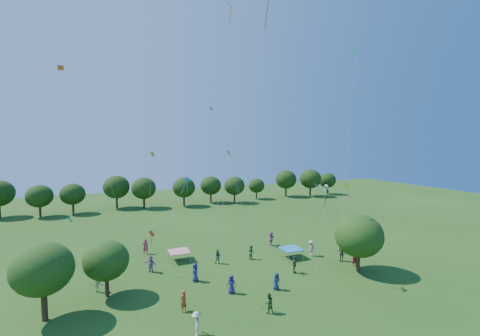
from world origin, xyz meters
name	(u,v)px	position (x,y,z in m)	size (l,w,h in m)	color
near_tree_west	(43,269)	(-15.38, 14.98, 3.92)	(4.34, 4.34, 5.89)	#422B19
near_tree_north	(106,260)	(-11.07, 17.22, 3.18)	(3.79, 3.79, 4.89)	#422B19
near_tree_east	(359,236)	(12.69, 12.87, 3.78)	(4.85, 4.85, 5.97)	#422B19
treeline	(154,188)	(-1.73, 55.43, 4.09)	(88.01, 8.77, 6.77)	#422B19
tent_red_stripe	(179,252)	(-3.52, 23.22, 1.04)	(2.20, 2.20, 1.10)	red
tent_blue	(291,249)	(8.57, 19.08, 1.04)	(2.20, 2.20, 1.10)	#1D79BD
crowd_person_0	(276,281)	(2.98, 12.63, 0.77)	(0.76, 0.41, 1.55)	navy
crowd_person_1	(355,259)	(13.41, 14.11, 0.85)	(0.63, 0.41, 1.69)	maroon
crowd_person_2	(251,252)	(4.14, 20.49, 0.80)	(0.79, 0.42, 1.59)	#285F35
crowd_person_3	(97,283)	(-11.86, 18.48, 0.79)	(1.04, 0.46, 1.58)	#A4A283
crowd_person_4	(294,265)	(6.50, 15.16, 0.87)	(1.03, 0.47, 1.75)	#3B352F
crowd_person_5	(150,264)	(-6.92, 21.14, 0.86)	(1.61, 0.57, 1.72)	#9D5DA0
crowd_person_6	(195,272)	(-3.27, 17.19, 0.89)	(0.88, 0.47, 1.78)	navy
crowd_person_7	(183,301)	(-5.59, 12.18, 0.85)	(0.64, 0.41, 1.70)	#9E3C1C
crowd_person_8	(218,257)	(0.19, 20.59, 0.79)	(0.78, 0.42, 1.58)	#275C3F
crowd_person_9	(196,324)	(-5.50, 8.72, 0.84)	(1.09, 0.49, 1.67)	beige
crowd_person_10	(341,253)	(13.13, 15.89, 0.90)	(1.06, 0.48, 1.80)	#443C36
crowd_person_11	(271,239)	(8.56, 23.86, 0.91)	(1.70, 0.61, 1.82)	#995993
crowd_person_12	(231,284)	(-1.00, 13.56, 0.82)	(0.81, 0.44, 1.63)	navy
crowd_person_13	(145,246)	(-6.75, 26.97, 0.92)	(0.69, 0.44, 1.84)	#9C1C44
crowd_person_14	(269,303)	(0.46, 9.40, 0.79)	(0.78, 0.42, 1.58)	#2A5524
crowd_person_15	(311,248)	(11.06, 18.70, 0.91)	(1.20, 0.54, 1.83)	#BAA495
pirate_kite	(326,188)	(7.84, 12.11, 9.01)	(1.79, 1.27, 8.28)	black
red_high_kite	(254,52)	(2.06, 15.55, 21.54)	(7.47, 1.69, 26.30)	red
small_kite_0	(151,236)	(-6.89, 20.40, 3.96)	(1.04, 2.28, 3.19)	#EB400D
small_kite_1	(227,97)	(-2.97, 9.37, 16.36)	(0.79, 1.28, 21.34)	orange
small_kite_2	(150,187)	(-7.51, 15.45, 9.54)	(1.34, 0.93, 11.15)	gold
small_kite_3	(81,234)	(-12.83, 15.49, 6.17)	(3.51, 1.40, 6.26)	#1C9C58
small_kite_4	(182,191)	(-2.76, 24.60, 7.65)	(4.32, 0.63, 7.92)	#1278B7
small_kite_5	(313,195)	(12.09, 20.02, 6.99)	(2.85, 1.19, 6.99)	#7C1582
small_kite_6	(249,189)	(5.63, 24.31, 7.41)	(1.03, 0.86, 7.81)	silver
small_kite_7	(351,113)	(10.51, 12.11, 16.02)	(1.24, 3.32, 20.23)	#0ED9CF
small_kite_8	(80,114)	(-13.20, 26.73, 16.32)	(7.58, 6.20, 20.29)	#CA570B
small_kite_9	(232,165)	(2.15, 21.27, 10.70)	(3.72, 0.76, 11.14)	#FE470D
small_kite_10	(345,194)	(11.23, 13.39, 8.04)	(0.70, 1.49, 7.95)	gold
small_kite_11	(220,138)	(3.25, 28.23, 13.83)	(3.67, 6.15, 16.76)	green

